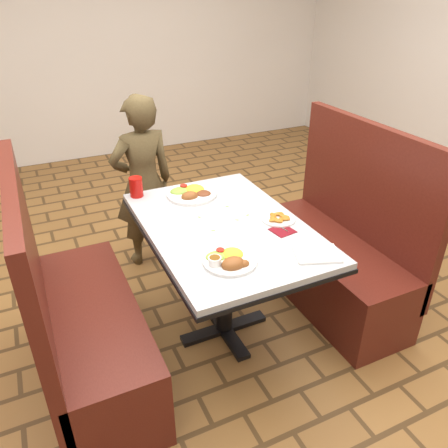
{
  "coord_description": "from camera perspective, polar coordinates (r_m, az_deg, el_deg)",
  "views": [
    {
      "loc": [
        -0.87,
        -1.85,
        1.88
      ],
      "look_at": [
        0.0,
        0.0,
        0.75
      ],
      "focal_mm": 35.0,
      "sensor_mm": 36.0,
      "label": 1
    }
  ],
  "objects": [
    {
      "name": "fork_utensil",
      "position": [
        2.03,
        2.13,
        -4.61
      ],
      "size": [
        0.02,
        0.13,
        0.0
      ],
      "primitive_type": "cube",
      "rotation": [
        0.0,
        0.0,
        -0.1
      ],
      "color": "silver",
      "rests_on": "dining_table"
    },
    {
      "name": "red_tumbler",
      "position": [
        2.68,
        -11.41,
        4.76
      ],
      "size": [
        0.08,
        0.08,
        0.12
      ],
      "primitive_type": "cylinder",
      "color": "#BA110C",
      "rests_on": "dining_table"
    },
    {
      "name": "far_dinner_plate",
      "position": [
        2.66,
        -4.3,
        4.31
      ],
      "size": [
        0.3,
        0.3,
        0.08
      ],
      "rotation": [
        0.0,
        0.0,
        0.19
      ],
      "color": "white",
      "rests_on": "dining_table"
    },
    {
      "name": "booth_bench_left",
      "position": [
        2.42,
        -17.85,
        -12.73
      ],
      "size": [
        0.47,
        1.2,
        1.17
      ],
      "color": "#591D14",
      "rests_on": "ground"
    },
    {
      "name": "knife_utensil",
      "position": [
        2.04,
        1.43,
        -4.31
      ],
      "size": [
        0.1,
        0.16,
        0.0
      ],
      "primitive_type": "cube",
      "rotation": [
        0.0,
        0.0,
        0.51
      ],
      "color": "silver",
      "rests_on": "dining_table"
    },
    {
      "name": "dining_table",
      "position": [
        2.39,
        0.0,
        -2.02
      ],
      "size": [
        0.81,
        1.21,
        0.75
      ],
      "color": "#B7BABC",
      "rests_on": "ground"
    },
    {
      "name": "spoon_utensil",
      "position": [
        2.32,
        7.39,
        -0.37
      ],
      "size": [
        0.02,
        0.11,
        0.0
      ],
      "primitive_type": "cube",
      "rotation": [
        0.0,
        0.0,
        0.13
      ],
      "color": "silver",
      "rests_on": "dining_table"
    },
    {
      "name": "plantain_plate",
      "position": [
        2.39,
        7.13,
        0.73
      ],
      "size": [
        0.18,
        0.18,
        0.03
      ],
      "rotation": [
        0.0,
        0.0,
        -0.14
      ],
      "color": "white",
      "rests_on": "dining_table"
    },
    {
      "name": "near_dinner_plate",
      "position": [
        2.01,
        0.69,
        -4.4
      ],
      "size": [
        0.26,
        0.26,
        0.08
      ],
      "rotation": [
        0.0,
        0.0,
        0.43
      ],
      "color": "white",
      "rests_on": "dining_table"
    },
    {
      "name": "diner_person",
      "position": [
        3.18,
        -10.48,
        5.24
      ],
      "size": [
        0.49,
        0.35,
        1.26
      ],
      "primitive_type": "imported",
      "rotation": [
        0.0,
        0.0,
        3.25
      ],
      "color": "brown",
      "rests_on": "ground"
    },
    {
      "name": "booth_bench_right",
      "position": [
        2.94,
        14.28,
        -3.99
      ],
      "size": [
        0.47,
        1.2,
        1.17
      ],
      "color": "#591D14",
      "rests_on": "ground"
    },
    {
      "name": "paper_napkin",
      "position": [
        2.12,
        12.05,
        -3.87
      ],
      "size": [
        0.25,
        0.22,
        0.01
      ],
      "primitive_type": "cube",
      "rotation": [
        0.0,
        0.0,
        -0.36
      ],
      "color": "white",
      "rests_on": "dining_table"
    },
    {
      "name": "maroon_napkin",
      "position": [
        2.29,
        7.65,
        -0.86
      ],
      "size": [
        0.13,
        0.13,
        0.0
      ],
      "primitive_type": "cube",
      "rotation": [
        0.0,
        0.0,
        0.15
      ],
      "color": "maroon",
      "rests_on": "dining_table"
    },
    {
      "name": "lettuce_shreds",
      "position": [
        2.4,
        0.25,
        0.84
      ],
      "size": [
        0.28,
        0.32,
        0.0
      ],
      "primitive_type": null,
      "color": "#84BA4A",
      "rests_on": "dining_table"
    }
  ]
}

